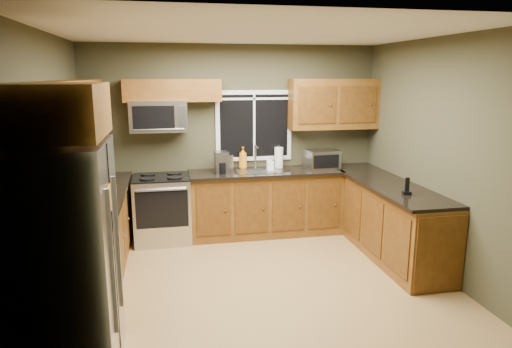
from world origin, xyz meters
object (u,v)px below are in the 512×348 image
object	(u,v)px
cordless_phone	(407,189)
soap_bottle_b	(270,163)
refrigerator	(64,262)
range	(163,208)
microwave	(158,116)
soap_bottle_c	(220,165)
kettle	(228,161)
soap_bottle_a	(243,158)
paper_towel_roll	(279,157)
coffee_maker	(221,163)
toaster_oven	(322,159)

from	to	relation	value
cordless_phone	soap_bottle_b	bearing A→B (deg)	127.47
refrigerator	cordless_phone	size ratio (longest dim) A/B	9.09
range	microwave	size ratio (longest dim) A/B	1.23
microwave	soap_bottle_c	size ratio (longest dim) A/B	4.89
cordless_phone	kettle	bearing A→B (deg)	135.88
cordless_phone	soap_bottle_a	bearing A→B (deg)	131.38
refrigerator	soap_bottle_b	bearing A→B (deg)	51.60
soap_bottle_a	soap_bottle_b	world-z (taller)	soap_bottle_a
kettle	soap_bottle_c	xyz separation A→B (m)	(-0.13, -0.01, -0.04)
range	paper_towel_roll	xyz separation A→B (m)	(1.70, 0.21, 0.62)
soap_bottle_c	kettle	bearing A→B (deg)	3.54
microwave	kettle	world-z (taller)	microwave
soap_bottle_a	soap_bottle_c	bearing A→B (deg)	-170.51
paper_towel_roll	range	bearing A→B (deg)	-172.94
soap_bottle_a	kettle	bearing A→B (deg)	-167.20
coffee_maker	soap_bottle_b	xyz separation A→B (m)	(0.70, 0.03, -0.04)
range	soap_bottle_c	distance (m)	1.01
kettle	soap_bottle_c	bearing A→B (deg)	-176.46
toaster_oven	soap_bottle_b	world-z (taller)	toaster_oven
kettle	soap_bottle_a	distance (m)	0.23
coffee_maker	soap_bottle_b	distance (m)	0.70
kettle	cordless_phone	xyz separation A→B (m)	(1.81, -1.76, -0.06)
microwave	soap_bottle_b	world-z (taller)	microwave
range	soap_bottle_c	bearing A→B (deg)	11.83
coffee_maker	soap_bottle_c	world-z (taller)	coffee_maker
soap_bottle_a	toaster_oven	bearing A→B (deg)	-12.53
refrigerator	coffee_maker	xyz separation A→B (m)	(1.52, 2.77, 0.18)
paper_towel_roll	soap_bottle_a	bearing A→B (deg)	177.84
refrigerator	paper_towel_roll	world-z (taller)	refrigerator
refrigerator	microwave	world-z (taller)	microwave
microwave	coffee_maker	bearing A→B (deg)	-9.46
coffee_maker	paper_towel_roll	size ratio (longest dim) A/B	0.91
soap_bottle_c	toaster_oven	bearing A→B (deg)	-7.44
refrigerator	toaster_oven	distance (m)	4.06
soap_bottle_a	range	bearing A→B (deg)	-168.86
soap_bottle_c	cordless_phone	size ratio (longest dim) A/B	0.78
kettle	cordless_phone	bearing A→B (deg)	-44.12
microwave	kettle	distance (m)	1.16
refrigerator	soap_bottle_c	world-z (taller)	refrigerator
refrigerator	soap_bottle_b	world-z (taller)	refrigerator
microwave	soap_bottle_a	world-z (taller)	microwave
refrigerator	kettle	xyz separation A→B (m)	(1.64, 2.95, 0.16)
microwave	soap_bottle_a	bearing A→B (deg)	4.61
refrigerator	soap_bottle_a	xyz separation A→B (m)	(1.86, 3.00, 0.20)
soap_bottle_a	soap_bottle_b	bearing A→B (deg)	-29.05
range	soap_bottle_a	size ratio (longest dim) A/B	2.94
paper_towel_roll	soap_bottle_c	bearing A→B (deg)	-177.53
microwave	soap_bottle_a	distance (m)	1.33
range	kettle	xyz separation A→B (m)	(0.95, 0.18, 0.59)
paper_towel_roll	cordless_phone	distance (m)	2.08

